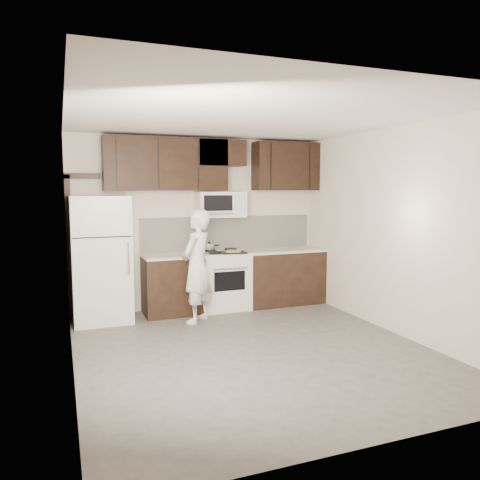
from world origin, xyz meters
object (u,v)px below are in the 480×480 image
stove (223,280)px  microwave (220,205)px  refrigerator (101,259)px  person (197,266)px

stove → microwave: size_ratio=1.24×
microwave → stove: bearing=-89.9°
stove → refrigerator: size_ratio=0.52×
microwave → refrigerator: (-1.85, -0.17, -0.75)m
refrigerator → person: bearing=-22.2°
microwave → refrigerator: size_ratio=0.42×
stove → person: person is taller
microwave → person: (-0.59, -0.68, -0.84)m
stove → refrigerator: bearing=-178.5°
microwave → refrigerator: bearing=-174.9°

